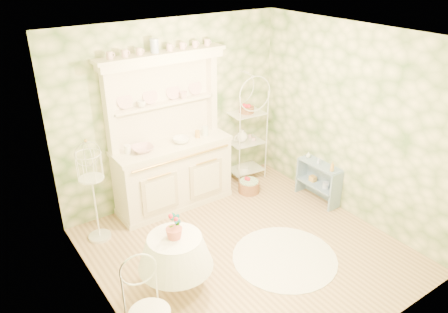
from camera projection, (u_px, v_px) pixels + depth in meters
floor at (246, 250)px, 5.65m from camera, size 3.60×3.60×0.00m
ceiling at (252, 38)px, 4.48m from camera, size 3.60×3.60×0.00m
wall_left at (99, 203)px, 4.14m from camera, size 3.60×3.60×0.00m
wall_right at (352, 124)px, 5.99m from camera, size 3.60×3.60×0.00m
wall_back at (173, 113)px, 6.40m from camera, size 3.60×3.60×0.00m
wall_front at (377, 231)px, 3.74m from camera, size 3.60×3.60×0.00m
kitchen_dresser at (171, 135)px, 6.18m from camera, size 1.87×0.61×2.29m
bakers_rack at (246, 127)px, 7.08m from camera, size 0.60×0.45×1.81m
side_shelf at (318, 183)px, 6.68m from camera, size 0.25×0.66×0.57m
round_table at (176, 263)px, 4.85m from camera, size 0.72×0.72×0.74m
birdcage_stand at (94, 195)px, 5.61m from camera, size 0.32×0.32×1.33m
floor_basket at (249, 186)px, 6.96m from camera, size 0.40×0.40×0.20m
lace_rug at (285, 257)px, 5.51m from camera, size 1.41×1.41×0.01m
bowl_floral at (143, 151)px, 5.99m from camera, size 0.34×0.34×0.07m
bowl_white at (181, 142)px, 6.27m from camera, size 0.32×0.32×0.08m
cup_left at (142, 105)px, 5.92m from camera, size 0.14×0.14×0.09m
cup_right at (183, 97)px, 6.26m from camera, size 0.12×0.12×0.10m
potted_geranium at (176, 224)px, 4.69m from camera, size 0.17×0.14×0.27m
bottle_amber at (332, 167)px, 6.29m from camera, size 0.08×0.08×0.15m
bottle_blue at (319, 161)px, 6.52m from camera, size 0.05×0.05×0.10m
bottle_glass at (308, 156)px, 6.71m from camera, size 0.10×0.10×0.10m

